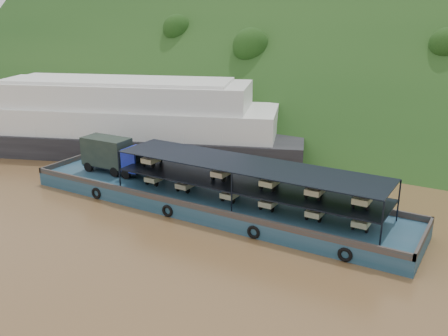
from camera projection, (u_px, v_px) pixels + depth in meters
The scene contains 4 objects.
ground at pixel (226, 218), 41.06m from camera, with size 160.00×160.00×0.00m, color brown.
hillside at pixel (355, 130), 70.52m from camera, with size 140.00×28.00×28.00m, color #1A3D16.
cargo_barge at pixel (202, 193), 43.36m from camera, with size 35.00×7.18×4.58m.
passenger_ferry at pixel (123, 121), 59.11m from camera, with size 43.68×25.39×8.65m.
Camera 1 is at (19.09, -32.60, 16.62)m, focal length 40.00 mm.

